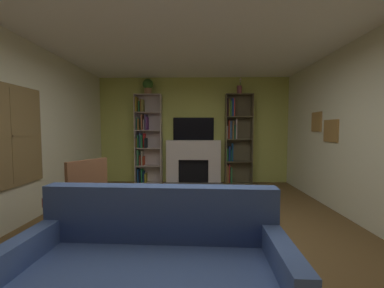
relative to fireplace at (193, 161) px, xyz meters
name	(u,v)px	position (x,y,z in m)	size (l,w,h in m)	color
ground_plane	(190,243)	(0.00, -3.19, -0.57)	(7.91, 7.91, 0.00)	brown
wall_back_accent	(194,130)	(0.00, 0.14, 0.77)	(4.94, 0.06, 2.69)	#BEC75E
ceiling	(190,11)	(0.00, -3.19, 2.14)	(4.94, 6.71, 0.06)	white
fireplace	(193,161)	(0.00, 0.00, 0.00)	(1.48, 0.50, 1.09)	white
tv	(194,129)	(0.00, 0.08, 0.81)	(1.03, 0.06, 0.57)	black
bookshelf_left	(146,140)	(-1.22, 0.00, 0.54)	(0.67, 0.29, 2.24)	beige
bookshelf_right	(235,138)	(1.05, 0.00, 0.57)	(0.67, 0.28, 2.24)	brown
potted_plant	(148,86)	(-1.14, -0.04, 1.88)	(0.26, 0.26, 0.38)	#A2734F
vase_with_flowers	(239,89)	(1.14, -0.04, 1.79)	(0.12, 0.12, 0.39)	#874350
couch	(153,275)	(-0.24, -4.28, -0.28)	(2.00, 0.92, 0.89)	#3F5990
armchair	(80,196)	(-1.45, -2.97, -0.07)	(0.77, 0.77, 0.99)	brown
coffee_table	(166,224)	(-0.25, -3.53, -0.21)	(0.82, 0.54, 0.42)	brown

